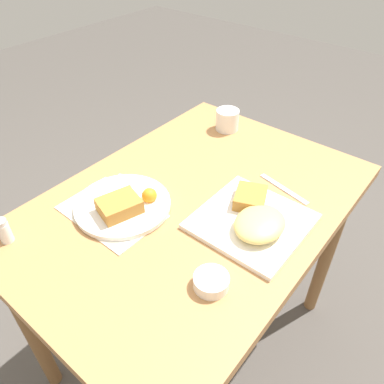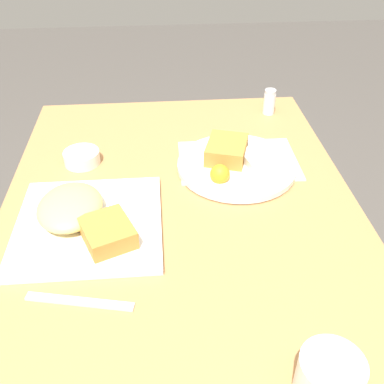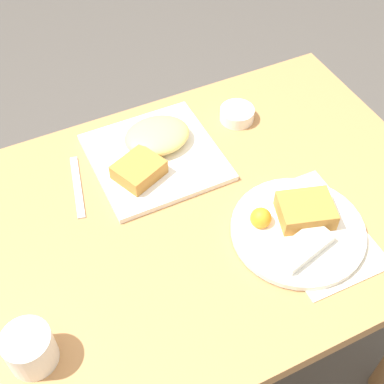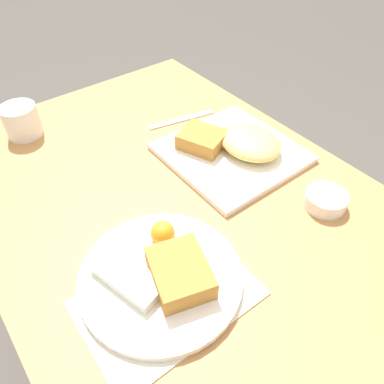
# 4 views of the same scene
# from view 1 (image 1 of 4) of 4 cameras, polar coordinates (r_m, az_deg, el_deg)

# --- Properties ---
(ground_plane) EXTENTS (8.00, 8.00, 0.00)m
(ground_plane) POSITION_cam_1_polar(r_m,az_deg,el_deg) (1.71, 0.10, -21.47)
(ground_plane) COLOR #4C4742
(dining_table) EXTENTS (1.05, 0.74, 0.78)m
(dining_table) POSITION_cam_1_polar(r_m,az_deg,el_deg) (1.16, 0.14, -5.06)
(dining_table) COLOR #B27A47
(dining_table) RESTS_ON ground_plane
(menu_card) EXTENTS (0.19, 0.28, 0.00)m
(menu_card) POSITION_cam_1_polar(r_m,az_deg,el_deg) (1.08, -12.17, -2.98)
(menu_card) COLOR beige
(menu_card) RESTS_ON dining_table
(plate_square_near) EXTENTS (0.28, 0.28, 0.06)m
(plate_square_near) POSITION_cam_1_polar(r_m,az_deg,el_deg) (1.02, 9.47, -4.06)
(plate_square_near) COLOR white
(plate_square_near) RESTS_ON dining_table
(plate_oval_far) EXTENTS (0.27, 0.27, 0.05)m
(plate_oval_far) POSITION_cam_1_polar(r_m,az_deg,el_deg) (1.08, -10.49, -1.70)
(plate_oval_far) COLOR white
(plate_oval_far) RESTS_ON menu_card
(sauce_ramekin) EXTENTS (0.08, 0.08, 0.03)m
(sauce_ramekin) POSITION_cam_1_polar(r_m,az_deg,el_deg) (0.88, 2.94, -13.44)
(sauce_ramekin) COLOR white
(sauce_ramekin) RESTS_ON dining_table
(salt_shaker) EXTENTS (0.03, 0.03, 0.07)m
(salt_shaker) POSITION_cam_1_polar(r_m,az_deg,el_deg) (1.07, -26.66, -5.47)
(salt_shaker) COLOR white
(salt_shaker) RESTS_ON dining_table
(butter_knife) EXTENTS (0.05, 0.18, 0.00)m
(butter_knife) POSITION_cam_1_polar(r_m,az_deg,el_deg) (1.17, 13.80, 0.48)
(butter_knife) COLOR silver
(butter_knife) RESTS_ON dining_table
(coffee_mug) EXTENTS (0.08, 0.08, 0.08)m
(coffee_mug) POSITION_cam_1_polar(r_m,az_deg,el_deg) (1.42, 5.41, 10.89)
(coffee_mug) COLOR white
(coffee_mug) RESTS_ON dining_table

